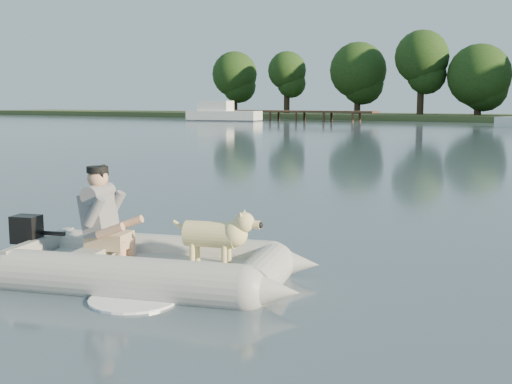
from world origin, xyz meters
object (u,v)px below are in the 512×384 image
Objects in this scene: dock at (292,116)px; cabin_cruiser at (224,111)px; man at (100,211)px; dinghy at (155,230)px; dog at (210,239)px.

dock is 2.36× the size of cabin_cruiser.
man is at bearing -63.77° from dock.
man is (25.71, -52.17, 0.24)m from dock.
man is at bearing -67.97° from cabin_cruiser.
dinghy is 0.62× the size of cabin_cruiser.
man reaches higher than dinghy.
man reaches higher than dog.
dog is 57.74m from cabin_cruiser.
dog is (1.26, 0.37, -0.25)m from man.
dinghy is 4.48× the size of man.
dog is at bearing -0.00° from man.
man is 1.34m from dog.
dock is at bearing 25.53° from cabin_cruiser.
cabin_cruiser reaches higher than dock.
dinghy reaches higher than dock.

